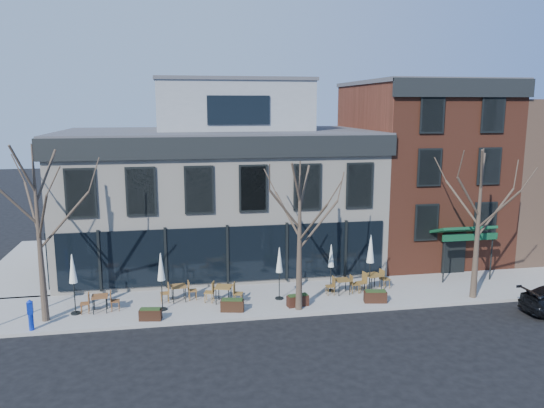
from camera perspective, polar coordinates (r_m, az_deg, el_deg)
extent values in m
plane|color=black|center=(28.86, -4.77, -9.03)|extent=(120.00, 120.00, 0.00)
cube|color=gray|center=(27.31, 2.58, -9.99)|extent=(33.50, 4.70, 0.15)
cube|color=gray|center=(35.55, -24.22, -6.03)|extent=(4.50, 12.00, 0.15)
cube|color=beige|center=(32.67, -5.72, 0.54)|extent=(18.00, 10.00, 8.00)
cube|color=#47474C|center=(32.22, -5.85, 7.65)|extent=(18.30, 10.30, 0.30)
cube|color=black|center=(27.16, -4.99, 6.07)|extent=(18.30, 0.25, 1.10)
cube|color=black|center=(32.83, -22.00, 6.12)|extent=(0.25, 10.30, 1.10)
cube|color=black|center=(28.22, -4.82, -5.43)|extent=(17.20, 0.12, 3.00)
cube|color=black|center=(32.71, -21.57, -3.91)|extent=(0.12, 7.50, 3.00)
cube|color=gray|center=(33.26, -4.29, 10.44)|extent=(9.00, 6.50, 3.00)
cube|color=brown|center=(35.85, 15.46, 3.53)|extent=(8.00, 10.00, 11.00)
cube|color=#47474C|center=(35.64, 15.91, 12.41)|extent=(8.20, 10.20, 0.25)
cube|color=black|center=(31.09, 20.06, 11.68)|extent=(8.20, 0.25, 1.00)
cube|color=#0D3D22|center=(31.19, 19.84, -2.59)|extent=(3.20, 1.66, 0.67)
cube|color=black|center=(32.26, 18.95, -5.13)|extent=(1.40, 0.10, 2.50)
cube|color=#8C664C|center=(42.00, 27.25, 3.03)|extent=(12.00, 12.00, 10.00)
cone|color=#382B21|center=(25.25, -23.79, -3.04)|extent=(0.34, 0.34, 7.92)
cylinder|color=#382B21|center=(25.08, -21.41, -1.63)|extent=(2.23, 0.50, 2.48)
cylinder|color=#382B21|center=(26.08, -24.43, -0.37)|extent=(1.03, 2.05, 2.14)
cylinder|color=#382B21|center=(24.88, -26.09, 0.22)|extent=(1.80, 0.75, 2.21)
cylinder|color=#382B21|center=(24.04, -23.44, -1.37)|extent=(1.03, 2.04, 2.28)
cone|color=#382B21|center=(24.56, 2.98, -3.56)|extent=(0.34, 0.34, 7.04)
cylinder|color=#382B21|center=(24.83, 5.03, -2.23)|extent=(2.00, 0.46, 2.21)
cylinder|color=#382B21|center=(25.09, 1.66, -1.10)|extent=(0.93, 1.84, 1.91)
cylinder|color=#382B21|center=(23.84, 1.40, -0.60)|extent=(1.61, 0.68, 1.97)
cylinder|color=#382B21|center=(23.65, 4.41, -2.05)|extent=(0.93, 1.83, 2.03)
cone|color=#382B21|center=(27.92, 21.29, -2.09)|extent=(0.34, 0.34, 7.48)
cylinder|color=#382B21|center=(28.50, 22.91, -0.85)|extent=(2.12, 0.48, 2.35)
cylinder|color=#382B21|center=(28.29, 19.72, 0.18)|extent=(0.98, 1.94, 2.03)
cylinder|color=#382B21|center=(27.01, 20.37, 0.72)|extent=(1.71, 0.71, 2.09)
cylinder|color=#382B21|center=(27.23, 23.16, -0.62)|extent=(0.98, 1.94, 2.16)
cylinder|color=#0D2BB2|center=(25.46, -24.48, -11.47)|extent=(0.21, 0.21, 0.74)
cube|color=#0D2BB2|center=(25.23, -24.59, -10.13)|extent=(0.25, 0.21, 0.53)
cone|color=#0D2BB2|center=(25.13, -24.65, -9.45)|extent=(0.28, 0.28, 0.13)
cube|color=brown|center=(26.29, -18.04, -9.42)|extent=(0.77, 0.77, 0.04)
cylinder|color=black|center=(26.17, -18.68, -10.44)|extent=(0.04, 0.04, 0.75)
cylinder|color=black|center=(26.13, -17.39, -10.40)|extent=(0.04, 0.04, 0.75)
cylinder|color=black|center=(26.72, -18.59, -10.01)|extent=(0.04, 0.04, 0.75)
cylinder|color=black|center=(26.67, -17.33, -9.97)|extent=(0.04, 0.04, 0.75)
cube|color=brown|center=(26.74, -10.03, -8.69)|extent=(0.81, 0.81, 0.04)
cylinder|color=black|center=(26.57, -10.56, -9.73)|extent=(0.04, 0.04, 0.75)
cylinder|color=black|center=(26.63, -9.29, -9.64)|extent=(0.04, 0.04, 0.75)
cylinder|color=black|center=(27.11, -10.70, -9.31)|extent=(0.04, 0.04, 0.75)
cylinder|color=black|center=(27.17, -9.46, -9.22)|extent=(0.04, 0.04, 0.75)
cube|color=brown|center=(26.22, -5.24, -8.86)|extent=(0.97, 0.97, 0.04)
cylinder|color=black|center=(26.14, -6.05, -9.89)|extent=(0.04, 0.04, 0.80)
cylinder|color=black|center=(26.02, -4.70, -9.97)|extent=(0.04, 0.04, 0.80)
cylinder|color=black|center=(26.71, -5.75, -9.43)|extent=(0.04, 0.04, 0.80)
cylinder|color=black|center=(26.58, -4.43, -9.51)|extent=(0.04, 0.04, 0.80)
cube|color=brown|center=(27.54, 7.60, -8.09)|extent=(0.74, 0.74, 0.04)
cylinder|color=black|center=(27.32, 7.22, -9.07)|extent=(0.04, 0.04, 0.73)
cylinder|color=black|center=(27.51, 8.35, -8.96)|extent=(0.04, 0.04, 0.73)
cylinder|color=black|center=(27.82, 6.82, -8.69)|extent=(0.04, 0.04, 0.73)
cylinder|color=black|center=(28.01, 7.92, -8.59)|extent=(0.04, 0.04, 0.73)
cube|color=brown|center=(28.30, 10.85, -7.51)|extent=(0.95, 0.95, 0.05)
cylinder|color=black|center=(28.01, 10.65, -8.59)|extent=(0.05, 0.05, 0.81)
cylinder|color=black|center=(28.36, 11.72, -8.39)|extent=(0.05, 0.05, 0.81)
cylinder|color=black|center=(28.50, 9.93, -8.22)|extent=(0.05, 0.05, 0.81)
cylinder|color=black|center=(28.84, 10.99, -8.03)|extent=(0.05, 0.05, 0.81)
cylinder|color=black|center=(26.67, -20.35, -10.94)|extent=(0.46, 0.46, 0.06)
cylinder|color=black|center=(26.29, -20.51, -8.68)|extent=(0.05, 0.05, 2.29)
cone|color=white|center=(25.98, -20.66, -6.51)|extent=(0.37, 0.37, 1.35)
cylinder|color=black|center=(26.03, -11.68, -11.02)|extent=(0.44, 0.44, 0.06)
cylinder|color=black|center=(25.65, -11.77, -8.77)|extent=(0.05, 0.05, 2.22)
cone|color=silver|center=(25.34, -11.86, -6.61)|extent=(0.36, 0.36, 1.31)
cylinder|color=black|center=(26.86, 0.79, -10.11)|extent=(0.42, 0.42, 0.06)
cylinder|color=black|center=(26.51, 0.79, -8.02)|extent=(0.05, 0.05, 2.12)
cone|color=silver|center=(26.22, 0.80, -6.02)|extent=(0.35, 0.35, 1.25)
cylinder|color=black|center=(28.08, 6.30, -9.24)|extent=(0.40, 0.40, 0.05)
cylinder|color=black|center=(27.76, 6.34, -7.34)|extent=(0.05, 0.05, 2.00)
cone|color=silver|center=(27.50, 6.38, -5.54)|extent=(0.33, 0.33, 1.18)
cylinder|color=black|center=(28.20, 10.40, -9.25)|extent=(0.49, 0.49, 0.07)
cylinder|color=black|center=(27.82, 10.49, -6.95)|extent=(0.06, 0.06, 2.44)
cone|color=silver|center=(27.51, 10.56, -4.75)|extent=(0.40, 0.40, 1.44)
cube|color=black|center=(24.92, -12.94, -11.53)|extent=(1.04, 0.54, 0.49)
cube|color=#1E3314|center=(24.82, -12.96, -10.96)|extent=(0.93, 0.45, 0.08)
cube|color=black|center=(25.35, -4.29, -10.85)|extent=(1.14, 0.65, 0.54)
cube|color=#1E3314|center=(25.24, -4.30, -10.23)|extent=(1.02, 0.54, 0.09)
cube|color=black|center=(25.92, 2.79, -10.35)|extent=(1.09, 0.58, 0.52)
cube|color=#1E3314|center=(25.82, 2.79, -9.78)|extent=(0.97, 0.48, 0.08)
cube|color=black|center=(26.83, 11.05, -9.78)|extent=(1.15, 0.62, 0.54)
cube|color=#1E3314|center=(26.73, 11.07, -9.19)|extent=(1.03, 0.51, 0.09)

